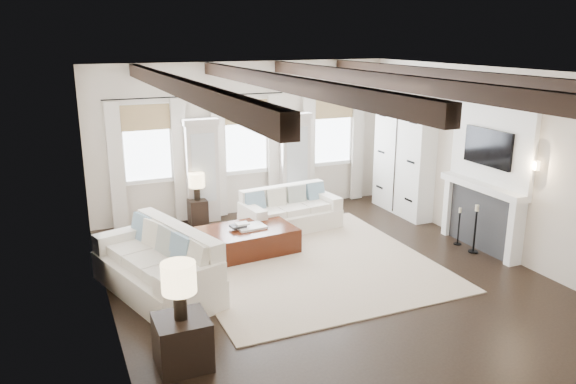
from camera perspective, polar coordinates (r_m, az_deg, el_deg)
name	(u,v)px	position (r m, az deg, el deg)	size (l,w,h in m)	color
ground	(324,276)	(9.07, 3.67, -8.55)	(7.50, 7.50, 0.00)	black
room_shell	(341,147)	(9.59, 5.44, 4.62)	(6.54, 7.54, 3.22)	beige
area_rug	(308,262)	(9.56, 2.06, -7.15)	(3.92, 4.20, 0.02)	#BFAA92
sofa_back	(289,213)	(11.09, 0.12, -2.11)	(2.01, 1.09, 0.82)	white
sofa_left	(160,267)	(8.61, -12.84, -7.42)	(1.67, 2.50, 0.98)	white
ottoman	(246,240)	(9.96, -4.29, -4.92)	(1.68, 1.05, 0.44)	black
tray	(251,227)	(9.91, -3.82, -3.54)	(0.50, 0.38, 0.04)	white
book_lower	(238,226)	(9.84, -5.11, -3.47)	(0.26, 0.20, 0.04)	#262628
book_upper	(242,224)	(9.85, -4.67, -3.23)	(0.22, 0.17, 0.03)	beige
side_table_front	(182,342)	(6.81, -10.68, -14.74)	(0.60, 0.60, 0.60)	black
lamp_front	(179,281)	(6.46, -11.03, -8.88)	(0.39, 0.39, 0.68)	black
side_table_back	(198,213)	(11.44, -9.14, -2.08)	(0.36, 0.36, 0.53)	black
lamp_back	(197,182)	(11.26, -9.28, 1.03)	(0.32, 0.32, 0.55)	black
candlestick_near	(475,233)	(10.41, 18.45, -3.96)	(0.18, 0.18, 0.88)	black
candlestick_far	(459,229)	(10.73, 16.94, -3.65)	(0.14, 0.14, 0.70)	black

